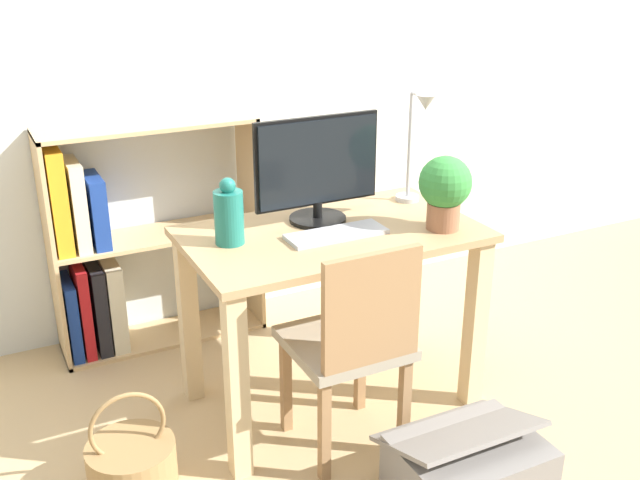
{
  "coord_description": "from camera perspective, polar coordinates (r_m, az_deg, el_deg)",
  "views": [
    {
      "loc": [
        -1.22,
        -2.34,
        1.77
      ],
      "look_at": [
        0.0,
        0.1,
        0.67
      ],
      "focal_mm": 42.0,
      "sensor_mm": 36.0,
      "label": 1
    }
  ],
  "objects": [
    {
      "name": "desk",
      "position": [
        2.89,
        0.89,
        -2.24
      ],
      "size": [
        1.11,
        0.66,
        0.75
      ],
      "color": "tan",
      "rests_on": "ground_plane"
    },
    {
      "name": "potted_plant",
      "position": [
        2.84,
        9.5,
        3.92
      ],
      "size": [
        0.2,
        0.2,
        0.28
      ],
      "color": "#9E6647",
      "rests_on": "desk"
    },
    {
      "name": "desk_lamp",
      "position": [
        3.06,
        7.45,
        7.76
      ],
      "size": [
        0.1,
        0.19,
        0.46
      ],
      "color": "#B7B7BC",
      "rests_on": "desk"
    },
    {
      "name": "vase",
      "position": [
        2.7,
        -6.96,
        1.9
      ],
      "size": [
        0.11,
        0.11,
        0.25
      ],
      "color": "#1E7266",
      "rests_on": "desk"
    },
    {
      "name": "keyboard",
      "position": [
        2.78,
        1.26,
        0.46
      ],
      "size": [
        0.38,
        0.14,
        0.02
      ],
      "color": "#B2B2B7",
      "rests_on": "desk"
    },
    {
      "name": "bookshelf",
      "position": [
        3.46,
        -15.46,
        -0.87
      ],
      "size": [
        0.94,
        0.28,
        1.04
      ],
      "color": "tan",
      "rests_on": "ground_plane"
    },
    {
      "name": "chair",
      "position": [
        2.65,
        2.52,
        -7.71
      ],
      "size": [
        0.4,
        0.4,
        0.84
      ],
      "rotation": [
        0.0,
        0.0,
        -0.15
      ],
      "color": "#9E937F",
      "rests_on": "ground_plane"
    },
    {
      "name": "wall_back",
      "position": [
        3.58,
        -6.6,
        14.28
      ],
      "size": [
        8.0,
        0.05,
        2.6
      ],
      "color": "silver",
      "rests_on": "ground_plane"
    },
    {
      "name": "basket",
      "position": [
        2.72,
        -14.11,
        -16.44
      ],
      "size": [
        0.3,
        0.3,
        0.4
      ],
      "color": "#997547",
      "rests_on": "ground_plane"
    },
    {
      "name": "storage_box",
      "position": [
        2.66,
        11.19,
        -16.82
      ],
      "size": [
        0.49,
        0.42,
        0.31
      ],
      "color": "gray",
      "rests_on": "ground_plane"
    },
    {
      "name": "ground_plane",
      "position": [
        3.18,
        0.82,
        -11.9
      ],
      "size": [
        10.0,
        10.0,
        0.0
      ],
      "primitive_type": "plane",
      "color": "tan"
    },
    {
      "name": "monitor",
      "position": [
        2.86,
        -0.26,
        5.57
      ],
      "size": [
        0.51,
        0.22,
        0.41
      ],
      "color": "black",
      "rests_on": "desk"
    }
  ]
}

